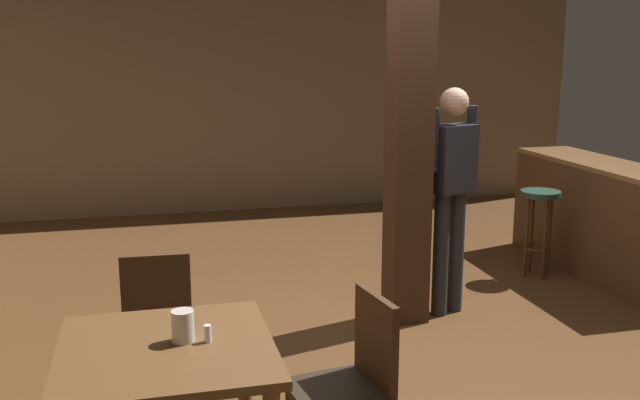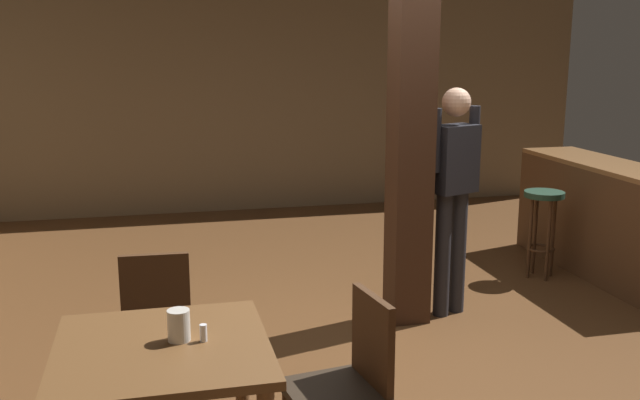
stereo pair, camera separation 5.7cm
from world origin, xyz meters
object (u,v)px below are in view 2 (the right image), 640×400
(bar_counter, at_px, (598,219))
(bar_stool_near, at_px, (543,214))
(standing_person, at_px, (453,185))
(dining_table, at_px, (163,375))
(chair_north, at_px, (156,330))
(napkin_cup, at_px, (179,325))
(chair_east, at_px, (349,379))
(salt_shaker, at_px, (203,333))

(bar_counter, distance_m, bar_stool_near, 0.53)
(standing_person, xyz_separation_m, bar_counter, (1.66, 0.59, -0.49))
(dining_table, bearing_deg, chair_north, 91.81)
(napkin_cup, bearing_deg, bar_stool_near, 37.97)
(standing_person, distance_m, bar_stool_near, 1.37)
(dining_table, bearing_deg, napkin_cup, 24.08)
(bar_stool_near, bearing_deg, dining_table, -142.30)
(standing_person, relative_size, bar_counter, 0.81)
(standing_person, bearing_deg, napkin_cup, -137.80)
(chair_east, distance_m, standing_person, 2.36)
(dining_table, bearing_deg, chair_east, 2.30)
(chair_east, height_order, bar_counter, bar_counter)
(dining_table, xyz_separation_m, bar_stool_near, (3.30, 2.55, -0.06))
(standing_person, bearing_deg, chair_north, -153.57)
(standing_person, height_order, bar_counter, standing_person)
(dining_table, xyz_separation_m, napkin_cup, (0.07, 0.03, 0.21))
(napkin_cup, height_order, bar_counter, bar_counter)
(chair_north, height_order, standing_person, standing_person)
(dining_table, distance_m, chair_east, 0.85)
(chair_north, distance_m, chair_east, 1.18)
(dining_table, distance_m, standing_person, 2.92)
(napkin_cup, bearing_deg, chair_east, 0.02)
(napkin_cup, distance_m, bar_stool_near, 4.10)
(chair_north, xyz_separation_m, napkin_cup, (0.10, -0.80, 0.34))
(bar_stool_near, bearing_deg, standing_person, -151.24)
(napkin_cup, relative_size, salt_shaker, 1.82)
(dining_table, height_order, standing_person, standing_person)
(chair_north, bearing_deg, bar_counter, 23.55)
(bar_counter, height_order, bar_stool_near, bar_counter)
(chair_north, xyz_separation_m, bar_stool_near, (3.33, 1.71, 0.07))
(standing_person, bearing_deg, dining_table, -138.30)
(salt_shaker, height_order, standing_person, standing_person)
(dining_table, xyz_separation_m, salt_shaker, (0.18, 0.00, 0.18))
(chair_east, relative_size, bar_counter, 0.42)
(standing_person, xyz_separation_m, bar_stool_near, (1.14, 0.62, -0.42))
(dining_table, relative_size, napkin_cup, 6.54)
(chair_east, relative_size, napkin_cup, 6.46)
(salt_shaker, xyz_separation_m, standing_person, (1.99, 1.93, 0.19))
(napkin_cup, height_order, salt_shaker, napkin_cup)
(chair_north, bearing_deg, salt_shaker, -76.47)
(standing_person, relative_size, bar_stool_near, 2.21)
(standing_person, bearing_deg, bar_stool_near, 28.76)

